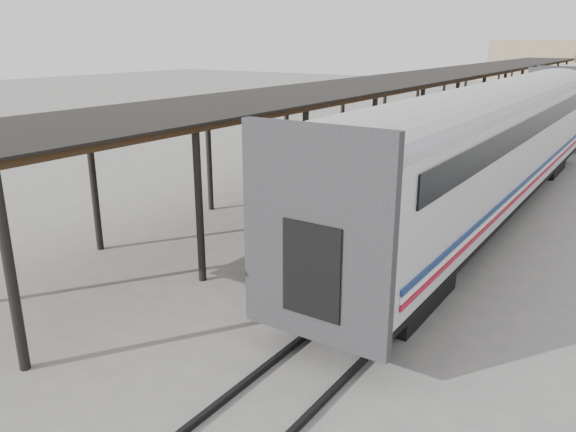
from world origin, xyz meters
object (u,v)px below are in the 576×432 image
at_px(porter, 295,219).
at_px(baggage_cart, 301,246).
at_px(pedestrian, 365,153).
at_px(luggage_tug, 442,152).

bearing_deg(porter, baggage_cart, 48.19).
distance_m(baggage_cart, porter, 1.23).
distance_m(baggage_cart, pedestrian, 12.33).
xyz_separation_m(baggage_cart, luggage_tug, (-1.38, 15.26, 0.02)).
bearing_deg(porter, pedestrian, 45.62).
distance_m(porter, pedestrian, 13.05).
bearing_deg(porter, luggage_tug, 32.99).
height_order(porter, pedestrian, porter).
bearing_deg(pedestrian, luggage_tug, -110.95).
xyz_separation_m(baggage_cart, pedestrian, (-3.88, 11.70, 0.23)).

